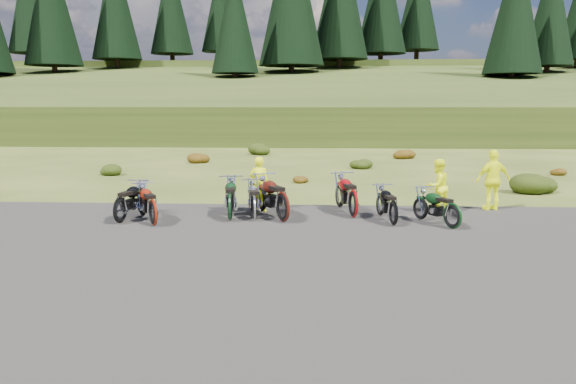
# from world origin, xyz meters

# --- Properties ---
(ground) EXTENTS (300.00, 300.00, 0.00)m
(ground) POSITION_xyz_m (0.00, 0.00, 0.00)
(ground) COLOR #3C4717
(ground) RESTS_ON ground
(gravel_pad) EXTENTS (20.00, 12.00, 0.04)m
(gravel_pad) POSITION_xyz_m (0.00, -2.00, 0.00)
(gravel_pad) COLOR black
(gravel_pad) RESTS_ON ground
(hill_slope) EXTENTS (300.00, 45.97, 9.37)m
(hill_slope) POSITION_xyz_m (0.00, 50.00, 0.00)
(hill_slope) COLOR #293A13
(hill_slope) RESTS_ON ground
(hill_plateau) EXTENTS (300.00, 90.00, 9.17)m
(hill_plateau) POSITION_xyz_m (0.00, 110.00, 0.00)
(hill_plateau) COLOR #293A13
(hill_plateau) RESTS_ON ground
(conifer_17) EXTENTS (7.04, 7.04, 18.00)m
(conifer_17) POSITION_xyz_m (-33.00, 57.00, 15.97)
(conifer_17) COLOR black
(conifer_17) RESTS_ON ground
(conifer_18) EXTENTS (6.60, 6.60, 17.00)m
(conifer_18) POSITION_xyz_m (-27.00, 63.00, 16.66)
(conifer_18) COLOR black
(conifer_18) RESTS_ON ground
(conifer_19) EXTENTS (6.16, 6.16, 16.00)m
(conifer_19) POSITION_xyz_m (-21.00, 69.00, 17.36)
(conifer_19) COLOR black
(conifer_19) RESTS_ON ground
(conifer_20) EXTENTS (5.72, 5.72, 15.00)m
(conifer_20) POSITION_xyz_m (-15.00, 75.00, 17.65)
(conifer_20) COLOR black
(conifer_20) RESTS_ON ground
(conifer_21) EXTENTS (5.28, 5.28, 14.00)m
(conifer_21) POSITION_xyz_m (-9.00, 50.00, 12.56)
(conifer_21) COLOR black
(conifer_21) RESTS_ON ground
(conifer_26) EXTENTS (6.16, 6.16, 16.00)m
(conifer_26) POSITION_xyz_m (21.00, 49.00, 13.37)
(conifer_26) COLOR black
(conifer_26) RESTS_ON ground
(conifer_27) EXTENTS (5.72, 5.72, 15.00)m
(conifer_27) POSITION_xyz_m (27.00, 55.00, 14.06)
(conifer_27) COLOR black
(conifer_27) RESTS_ON ground
(shrub_1) EXTENTS (1.03, 1.03, 0.61)m
(shrub_1) POSITION_xyz_m (-9.10, 11.30, 0.31)
(shrub_1) COLOR black
(shrub_1) RESTS_ON ground
(shrub_2) EXTENTS (1.30, 1.30, 0.77)m
(shrub_2) POSITION_xyz_m (-6.20, 16.60, 0.38)
(shrub_2) COLOR #5A2B0B
(shrub_2) RESTS_ON ground
(shrub_3) EXTENTS (1.56, 1.56, 0.92)m
(shrub_3) POSITION_xyz_m (-3.30, 21.90, 0.46)
(shrub_3) COLOR black
(shrub_3) RESTS_ON ground
(shrub_4) EXTENTS (0.77, 0.77, 0.45)m
(shrub_4) POSITION_xyz_m (-0.40, 9.20, 0.23)
(shrub_4) COLOR #5A2B0B
(shrub_4) RESTS_ON ground
(shrub_5) EXTENTS (1.03, 1.03, 0.61)m
(shrub_5) POSITION_xyz_m (2.50, 14.50, 0.31)
(shrub_5) COLOR black
(shrub_5) RESTS_ON ground
(shrub_6) EXTENTS (1.30, 1.30, 0.77)m
(shrub_6) POSITION_xyz_m (5.40, 19.80, 0.38)
(shrub_6) COLOR #5A2B0B
(shrub_6) RESTS_ON ground
(shrub_7) EXTENTS (1.56, 1.56, 0.92)m
(shrub_7) POSITION_xyz_m (8.30, 7.10, 0.46)
(shrub_7) COLOR black
(shrub_7) RESTS_ON ground
(shrub_8) EXTENTS (0.77, 0.77, 0.45)m
(shrub_8) POSITION_xyz_m (11.20, 12.40, 0.23)
(shrub_8) COLOR #5A2B0B
(shrub_8) RESTS_ON ground
(motorcycle_0) EXTENTS (0.95, 2.09, 1.06)m
(motorcycle_0) POSITION_xyz_m (-4.91, 0.95, 0.00)
(motorcycle_0) COLOR black
(motorcycle_0) RESTS_ON ground
(motorcycle_1) EXTENTS (1.57, 2.06, 1.05)m
(motorcycle_1) POSITION_xyz_m (-3.93, 0.69, 0.00)
(motorcycle_1) COLOR maroon
(motorcycle_1) RESTS_ON ground
(motorcycle_2) EXTENTS (0.98, 2.22, 1.12)m
(motorcycle_2) POSITION_xyz_m (-2.01, 1.44, 0.00)
(motorcycle_2) COLOR black
(motorcycle_2) RESTS_ON ground
(motorcycle_3) EXTENTS (0.96, 2.04, 1.03)m
(motorcycle_3) POSITION_xyz_m (-1.34, 1.52, 0.00)
(motorcycle_3) COLOR #A0A0A4
(motorcycle_3) RESTS_ON ground
(motorcycle_4) EXTENTS (1.79, 2.43, 1.22)m
(motorcycle_4) POSITION_xyz_m (-0.55, 1.35, 0.00)
(motorcycle_4) COLOR #44110B
(motorcycle_4) RESTS_ON ground
(motorcycle_5) EXTENTS (0.95, 1.96, 0.98)m
(motorcycle_5) POSITION_xyz_m (2.41, 1.06, 0.00)
(motorcycle_5) COLOR black
(motorcycle_5) RESTS_ON ground
(motorcycle_6) EXTENTS (1.23, 2.35, 1.18)m
(motorcycle_6) POSITION_xyz_m (1.41, 2.06, 0.00)
(motorcycle_6) COLOR maroon
(motorcycle_6) RESTS_ON ground
(motorcycle_7) EXTENTS (1.48, 1.95, 0.99)m
(motorcycle_7) POSITION_xyz_m (3.87, 0.73, 0.00)
(motorcycle_7) COLOR black
(motorcycle_7) RESTS_ON ground
(person_middle) EXTENTS (0.66, 0.49, 1.64)m
(person_middle) POSITION_xyz_m (-1.35, 2.88, 0.82)
(person_middle) COLOR #F5FF0D
(person_middle) RESTS_ON ground
(person_right_a) EXTENTS (0.99, 0.95, 1.60)m
(person_right_a) POSITION_xyz_m (3.89, 2.80, 0.80)
(person_right_a) COLOR #F5FF0D
(person_right_a) RESTS_ON ground
(person_right_b) EXTENTS (1.15, 0.70, 1.84)m
(person_right_b) POSITION_xyz_m (5.68, 3.45, 0.92)
(person_right_b) COLOR #F5FF0D
(person_right_b) RESTS_ON ground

